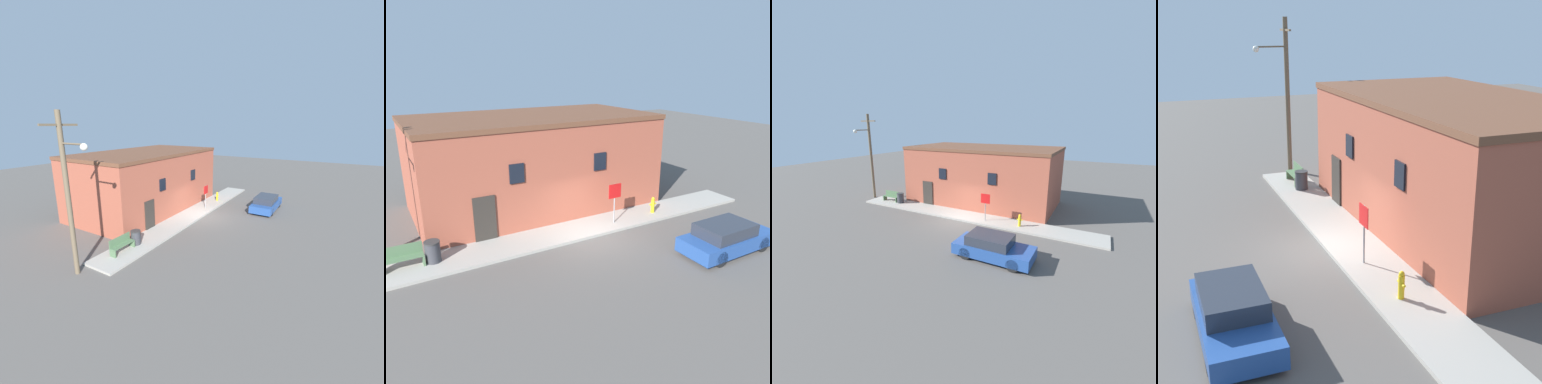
# 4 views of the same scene
# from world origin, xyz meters

# --- Properties ---
(ground_plane) EXTENTS (80.00, 80.00, 0.00)m
(ground_plane) POSITION_xyz_m (0.00, 0.00, 0.00)
(ground_plane) COLOR #56514C
(sidewalk) EXTENTS (19.97, 2.09, 0.13)m
(sidewalk) POSITION_xyz_m (0.00, 1.04, 0.07)
(sidewalk) COLOR #9E998E
(sidewalk) RESTS_ON ground
(brick_building) EXTENTS (12.89, 6.95, 5.12)m
(brick_building) POSITION_xyz_m (-0.52, 5.50, 2.56)
(brick_building) COLOR #9E4C38
(brick_building) RESTS_ON ground
(fire_hydrant) EXTENTS (0.40, 0.19, 0.87)m
(fire_hydrant) POSITION_xyz_m (4.36, 0.85, 0.57)
(fire_hydrant) COLOR gold
(fire_hydrant) RESTS_ON sidewalk
(stop_sign) EXTENTS (0.71, 0.06, 2.03)m
(stop_sign) POSITION_xyz_m (1.77, 0.77, 1.56)
(stop_sign) COLOR gray
(stop_sign) RESTS_ON sidewalk
(bench) EXTENTS (1.61, 0.44, 0.92)m
(bench) POSITION_xyz_m (-7.94, 1.23, 0.58)
(bench) COLOR #4C6B47
(bench) RESTS_ON sidewalk
(trash_bin) EXTENTS (0.62, 0.62, 0.89)m
(trash_bin) POSITION_xyz_m (-6.80, 1.18, 0.58)
(trash_bin) COLOR #333338
(trash_bin) RESTS_ON sidewalk
(utility_pole) EXTENTS (1.80, 1.82, 7.99)m
(utility_pole) POSITION_xyz_m (-10.61, 1.55, 4.31)
(utility_pole) COLOR brown
(utility_pole) RESTS_ON ground
(parked_car) EXTENTS (4.26, 1.80, 1.32)m
(parked_car) POSITION_xyz_m (4.29, -3.94, 0.64)
(parked_car) COLOR black
(parked_car) RESTS_ON ground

